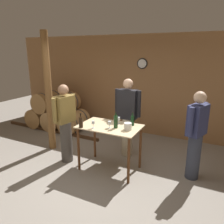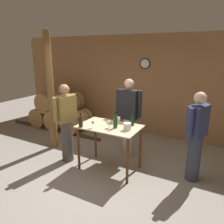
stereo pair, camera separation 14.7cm
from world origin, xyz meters
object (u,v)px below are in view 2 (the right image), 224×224
object	(u,v)px
wine_glass_near_center	(109,123)
person_visitor_bearded	(66,122)
wooden_post	(51,93)
person_visitor_with_scarf	(128,116)
wine_bottle_far_left	(81,122)
wine_glass_near_left	(93,123)
wine_bottle_center	(132,121)
wine_glass_near_right	(119,119)
ice_bucket	(127,127)
person_host	(196,135)
wine_bottle_left	(115,122)

from	to	relation	value
wine_glass_near_center	person_visitor_bearded	world-z (taller)	person_visitor_bearded
wooden_post	person_visitor_with_scarf	size ratio (longest dim) A/B	1.57
wine_bottle_far_left	wine_glass_near_left	world-z (taller)	wine_bottle_far_left
wine_bottle_center	person_visitor_bearded	distance (m)	1.38
wine_bottle_center	wine_glass_near_center	xyz separation A→B (m)	(-0.32, -0.32, -0.01)
wine_bottle_far_left	wine_glass_near_right	xyz separation A→B (m)	(0.54, 0.50, -0.01)
wine_bottle_far_left	ice_bucket	bearing A→B (deg)	18.41
wine_bottle_far_left	wine_glass_near_left	distance (m)	0.23
person_visitor_bearded	person_host	bearing A→B (deg)	11.57
person_visitor_with_scarf	ice_bucket	bearing A→B (deg)	-66.96
wine_glass_near_center	wine_glass_near_right	xyz separation A→B (m)	(0.05, 0.29, 0.00)
wine_bottle_center	person_host	distance (m)	1.16
wooden_post	ice_bucket	world-z (taller)	wooden_post
person_visitor_bearded	wooden_post	bearing A→B (deg)	153.48
wine_bottle_left	wine_bottle_center	distance (m)	0.35
person_host	person_visitor_with_scarf	xyz separation A→B (m)	(-1.44, 0.33, 0.05)
wine_glass_near_right	wine_bottle_left	bearing A→B (deg)	-77.95
wine_glass_near_right	ice_bucket	distance (m)	0.37
wine_glass_near_center	ice_bucket	distance (m)	0.35
wooden_post	wine_bottle_left	world-z (taller)	wooden_post
wine_bottle_far_left	ice_bucket	xyz separation A→B (m)	(0.83, 0.27, -0.04)
wine_glass_near_right	person_visitor_bearded	bearing A→B (deg)	-163.82
wine_bottle_left	person_host	bearing A→B (deg)	17.59
ice_bucket	person_host	world-z (taller)	person_host
wine_glass_near_left	person_visitor_with_scarf	distance (m)	1.00
wooden_post	wine_bottle_left	bearing A→B (deg)	-8.81
wine_bottle_center	wine_glass_near_right	xyz separation A→B (m)	(-0.27, -0.03, -0.01)
person_host	wine_bottle_left	bearing A→B (deg)	-162.41
wine_bottle_center	wine_glass_near_center	world-z (taller)	wine_bottle_center
wine_glass_near_center	person_visitor_with_scarf	xyz separation A→B (m)	(0.02, 0.82, -0.08)
wine_bottle_center	person_host	xyz separation A→B (m)	(1.14, 0.17, -0.14)
wooden_post	wine_glass_near_right	distance (m)	1.81
wine_glass_near_right	person_visitor_with_scarf	bearing A→B (deg)	93.44
wine_bottle_far_left	person_visitor_with_scarf	size ratio (longest dim) A/B	0.16
wine_glass_near_right	person_visitor_with_scarf	distance (m)	0.53
person_visitor_with_scarf	wine_glass_near_left	bearing A→B (deg)	-106.66
person_host	person_visitor_bearded	distance (m)	2.52
wine_glass_near_left	wine_glass_near_center	world-z (taller)	wine_glass_near_left
person_visitor_bearded	wine_glass_near_center	bearing A→B (deg)	0.92
wooden_post	ice_bucket	xyz separation A→B (m)	(2.06, -0.28, -0.39)
ice_bucket	wine_bottle_left	bearing A→B (deg)	-178.34
wooden_post	wine_bottle_center	size ratio (longest dim) A/B	10.10
wooden_post	wine_bottle_left	xyz separation A→B (m)	(1.83, -0.28, -0.33)
wine_glass_near_center	wine_glass_near_right	distance (m)	0.30
person_visitor_with_scarf	person_visitor_bearded	world-z (taller)	person_visitor_with_scarf
wine_bottle_center	ice_bucket	xyz separation A→B (m)	(0.01, -0.26, -0.04)
wooden_post	person_visitor_bearded	size ratio (longest dim) A/B	1.65
wine_bottle_left	wine_bottle_center	world-z (taller)	wine_bottle_left
wine_glass_near_center	wine_glass_near_right	size ratio (longest dim) A/B	0.97
wine_glass_near_left	wine_glass_near_right	distance (m)	0.53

